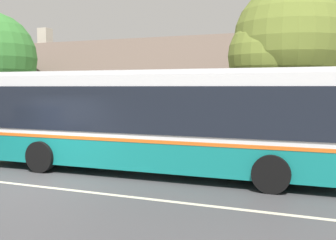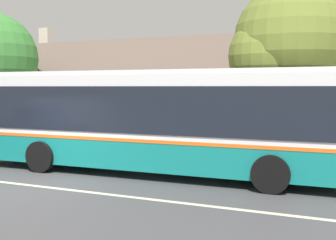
# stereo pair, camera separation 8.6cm
# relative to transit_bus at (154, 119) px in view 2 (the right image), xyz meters

# --- Properties ---
(ground_plane) EXTENTS (300.00, 300.00, 0.00)m
(ground_plane) POSITION_rel_transit_bus_xyz_m (-2.33, -2.90, -1.73)
(ground_plane) COLOR #424244
(sidewalk_far) EXTENTS (60.00, 3.00, 0.15)m
(sidewalk_far) POSITION_rel_transit_bus_xyz_m (-2.33, 3.10, -1.65)
(sidewalk_far) COLOR #ADAAA3
(sidewalk_far) RESTS_ON ground
(lane_divider_stripe) EXTENTS (60.00, 0.16, 0.01)m
(lane_divider_stripe) POSITION_rel_transit_bus_xyz_m (-2.33, -2.90, -1.72)
(lane_divider_stripe) COLOR beige
(lane_divider_stripe) RESTS_ON ground
(community_building) EXTENTS (27.84, 8.29, 6.52)m
(community_building) POSITION_rel_transit_bus_xyz_m (-5.09, 9.55, 0.10)
(community_building) COLOR beige
(community_building) RESTS_ON ground
(transit_bus) EXTENTS (12.47, 2.97, 3.21)m
(transit_bus) POSITION_rel_transit_bus_xyz_m (0.00, 0.00, 0.00)
(transit_bus) COLOR #147F7A
(transit_bus) RESTS_ON ground
(bench_by_building) EXTENTS (1.65, 0.51, 0.94)m
(bench_by_building) POSITION_rel_transit_bus_xyz_m (-6.40, 2.73, -1.16)
(bench_by_building) COLOR brown
(bench_by_building) RESTS_ON sidewalk_far
(street_tree_primary) EXTENTS (4.11, 3.99, 6.42)m
(street_tree_primary) POSITION_rel_transit_bus_xyz_m (3.43, 3.68, 2.51)
(street_tree_primary) COLOR #4C3828
(street_tree_primary) RESTS_ON ground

